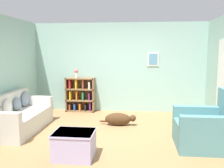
{
  "coord_description": "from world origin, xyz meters",
  "views": [
    {
      "loc": [
        0.59,
        -5.1,
        1.79
      ],
      "look_at": [
        0.0,
        0.4,
        1.05
      ],
      "focal_mm": 40.0,
      "sensor_mm": 36.0,
      "label": 1
    }
  ],
  "objects_px": {
    "bookshelf": "(80,95)",
    "vase": "(76,73)",
    "couch": "(19,117)",
    "dog": "(119,119)",
    "recliner_chair": "(209,128)",
    "coffee_table": "(74,144)"
  },
  "relations": [
    {
      "from": "bookshelf",
      "to": "dog",
      "type": "bearing_deg",
      "value": -46.25
    },
    {
      "from": "couch",
      "to": "dog",
      "type": "bearing_deg",
      "value": 15.48
    },
    {
      "from": "coffee_table",
      "to": "vase",
      "type": "bearing_deg",
      "value": 103.38
    },
    {
      "from": "bookshelf",
      "to": "recliner_chair",
      "type": "relative_size",
      "value": 0.94
    },
    {
      "from": "couch",
      "to": "bookshelf",
      "type": "bearing_deg",
      "value": 63.45
    },
    {
      "from": "couch",
      "to": "coffee_table",
      "type": "relative_size",
      "value": 2.72
    },
    {
      "from": "vase",
      "to": "recliner_chair",
      "type": "bearing_deg",
      "value": -38.42
    },
    {
      "from": "coffee_table",
      "to": "vase",
      "type": "relative_size",
      "value": 2.59
    },
    {
      "from": "vase",
      "to": "couch",
      "type": "bearing_deg",
      "value": -114.17
    },
    {
      "from": "recliner_chair",
      "to": "couch",
      "type": "bearing_deg",
      "value": 171.82
    },
    {
      "from": "recliner_chair",
      "to": "coffee_table",
      "type": "bearing_deg",
      "value": -162.79
    },
    {
      "from": "bookshelf",
      "to": "coffee_table",
      "type": "bearing_deg",
      "value": -78.48
    },
    {
      "from": "recliner_chair",
      "to": "coffee_table",
      "type": "height_order",
      "value": "recliner_chair"
    },
    {
      "from": "bookshelf",
      "to": "coffee_table",
      "type": "relative_size",
      "value": 1.48
    },
    {
      "from": "bookshelf",
      "to": "vase",
      "type": "distance_m",
      "value": 0.67
    },
    {
      "from": "recliner_chair",
      "to": "vase",
      "type": "xyz_separation_m",
      "value": [
        -3.13,
        2.48,
        0.79
      ]
    },
    {
      "from": "coffee_table",
      "to": "bookshelf",
      "type": "bearing_deg",
      "value": 101.52
    },
    {
      "from": "vase",
      "to": "dog",
      "type": "bearing_deg",
      "value": -43.52
    },
    {
      "from": "coffee_table",
      "to": "vase",
      "type": "height_order",
      "value": "vase"
    },
    {
      "from": "couch",
      "to": "vase",
      "type": "bearing_deg",
      "value": 65.83
    },
    {
      "from": "recliner_chair",
      "to": "vase",
      "type": "distance_m",
      "value": 4.07
    },
    {
      "from": "dog",
      "to": "bookshelf",
      "type": "bearing_deg",
      "value": 133.75
    }
  ]
}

